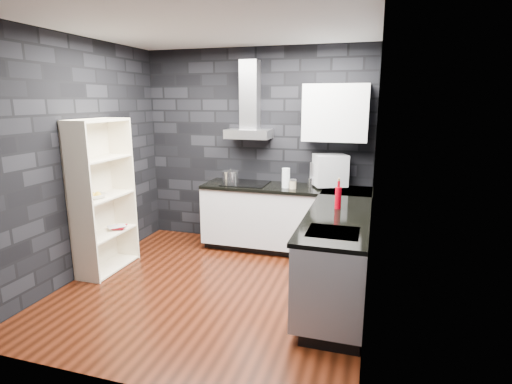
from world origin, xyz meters
The scene contains 28 objects.
ground centered at (0.00, 0.00, 0.00)m, with size 3.20×3.20×0.00m, color #3E160A.
ceiling centered at (0.00, 0.00, 2.70)m, with size 3.20×3.20×0.00m, color silver.
wall_back centered at (0.00, 1.62, 1.35)m, with size 3.20×0.05×2.70m, color black.
wall_front centered at (0.00, -1.62, 1.35)m, with size 3.20×0.05×2.70m, color black.
wall_left centered at (-1.62, 0.00, 1.35)m, with size 0.05×3.20×2.70m, color black.
wall_right centered at (1.62, 0.00, 1.35)m, with size 0.05×3.20×2.70m, color black.
toekick_back centered at (0.50, 1.34, 0.05)m, with size 2.18×0.50×0.10m, color black.
toekick_right centered at (1.34, 0.10, 0.05)m, with size 0.50×1.78×0.10m, color black.
counter_back_cab centered at (0.50, 1.30, 0.48)m, with size 2.20×0.60×0.76m, color silver.
counter_right_cab centered at (1.30, 0.10, 0.48)m, with size 0.60×1.80×0.76m, color silver.
counter_back_top centered at (0.50, 1.29, 0.88)m, with size 2.20×0.62×0.04m, color black.
counter_right_top centered at (1.29, 0.10, 0.88)m, with size 0.62×1.80×0.04m, color black.
counter_corner_top centered at (1.30, 1.30, 0.88)m, with size 0.62×0.62×0.04m, color black.
hood_body centered at (-0.05, 1.43, 1.56)m, with size 0.60×0.34×0.12m, color #B2B2B7.
hood_chimney centered at (-0.05, 1.50, 2.07)m, with size 0.24×0.20×0.90m, color #B2B2B7.
upper_cabinet centered at (1.10, 1.43, 1.85)m, with size 0.80×0.35×0.70m, color silver.
cooktop centered at (-0.05, 1.30, 0.91)m, with size 0.58×0.50×0.01m, color black.
sink_rim centered at (1.30, -0.40, 0.89)m, with size 0.44×0.40×0.01m, color #B2B2B7.
pot centered at (-0.28, 1.32, 0.98)m, with size 0.23×0.23×0.13m, color #BCBCC1.
glass_vase centered at (0.52, 1.22, 1.03)m, with size 0.10×0.10×0.25m, color white.
storage_jar centered at (0.62, 1.18, 0.95)m, with size 0.09×0.09×0.10m, color tan.
utensil_crock centered at (0.82, 1.38, 0.96)m, with size 0.09×0.09×0.11m, color #BCBCC1.
appliance_garage centered at (1.06, 1.41, 1.12)m, with size 0.40×0.31×0.40m, color #B6B8BD.
red_bottle centered at (1.26, 0.37, 1.01)m, with size 0.07×0.07×0.23m, color #98000D.
bookshelf centered at (-1.42, 0.11, 0.90)m, with size 0.34×0.80×1.80m, color #FAEFCE.
fruit_bowl centered at (-1.42, -0.01, 0.94)m, with size 0.22×0.22×0.06m, color silver.
book_red centered at (-1.43, 0.26, 0.57)m, with size 0.15×0.02×0.20m, color maroon.
book_second centered at (-1.42, 0.29, 0.59)m, with size 0.15×0.02×0.21m, color #B2B2B2.
Camera 1 is at (1.60, -3.72, 2.01)m, focal length 28.00 mm.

